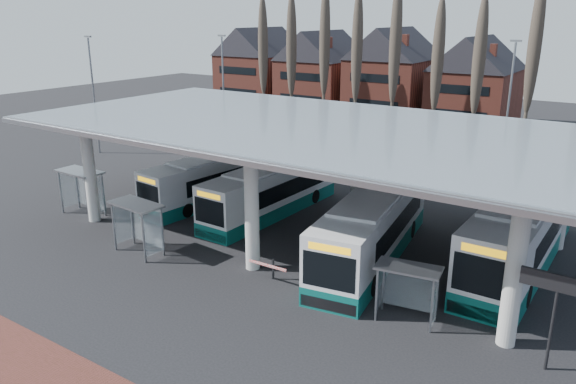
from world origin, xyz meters
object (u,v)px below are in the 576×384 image
Objects in this scene: bus_0 at (217,179)px; shelter_0 at (83,182)px; bus_3 at (521,232)px; shelter_1 at (139,216)px; bus_1 at (272,191)px; bus_2 at (373,228)px; shelter_2 at (408,281)px.

shelter_0 is at bearing -120.92° from bus_0.
bus_3 is 4.31× the size of shelter_1.
bus_1 is 0.90× the size of bus_2.
bus_0 is at bearing 179.92° from bus_1.
bus_2 is 4.11× the size of shelter_1.
shelter_1 is at bearing -150.66° from bus_3.
bus_2 is at bearing 119.68° from shelter_2.
shelter_2 is at bearing -59.97° from bus_2.
bus_3 is 8.45m from shelter_2.
bus_3 is 4.82× the size of shelter_2.
bus_1 is 9.02m from shelter_1.
shelter_1 is (-10.36, -6.08, 0.37)m from bus_2.
bus_1 is 8.55m from bus_2.
shelter_2 is at bearing -18.58° from bus_0.
shelter_2 is (14.20, 1.29, -0.25)m from shelter_1.
shelter_2 is (-2.59, -8.04, 0.01)m from bus_3.
bus_0 is 9.19m from shelter_1.
bus_0 is 0.89× the size of bus_2.
bus_0 is 13.04m from bus_2.
bus_2 is (8.13, -2.64, 0.14)m from bus_1.
bus_3 reaches higher than shelter_2.
bus_3 is at bearing 17.21° from shelter_0.
bus_3 is at bearing 7.36° from bus_0.
bus_2 is at bearing 35.67° from shelter_1.
shelter_1 is at bearing -68.99° from bus_0.
bus_2 is 7.21m from bus_3.
bus_1 is at bearing 34.99° from shelter_0.
bus_3 is 4.33× the size of shelter_0.
shelter_1 is at bearing 176.14° from shelter_2.
bus_2 is 12.02m from shelter_1.
bus_0 reaches higher than shelter_1.
shelter_2 is at bearing -30.40° from bus_1.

